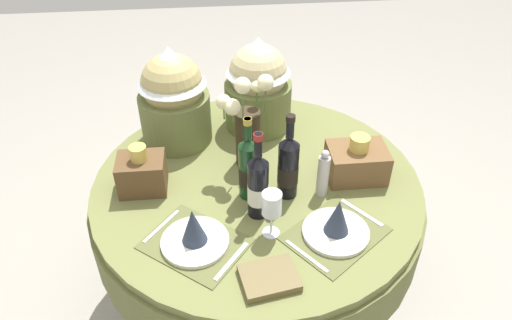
# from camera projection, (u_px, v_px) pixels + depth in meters

# --- Properties ---
(ground) EXTENTS (8.00, 8.00, 0.00)m
(ground) POSITION_uv_depth(u_px,v_px,m) (257.00, 293.00, 2.44)
(ground) COLOR #9E998E
(dining_table) EXTENTS (1.36, 1.36, 0.74)m
(dining_table) POSITION_uv_depth(u_px,v_px,m) (257.00, 207.00, 2.07)
(dining_table) COLOR olive
(dining_table) RESTS_ON ground
(place_setting_left) EXTENTS (0.43, 0.41, 0.16)m
(place_setting_left) POSITION_uv_depth(u_px,v_px,m) (194.00, 235.00, 1.68)
(place_setting_left) COLOR brown
(place_setting_left) RESTS_ON dining_table
(place_setting_right) EXTENTS (0.43, 0.41, 0.16)m
(place_setting_right) POSITION_uv_depth(u_px,v_px,m) (337.00, 225.00, 1.72)
(place_setting_right) COLOR brown
(place_setting_right) RESTS_ON dining_table
(flower_vase) EXTENTS (0.23, 0.16, 0.44)m
(flower_vase) POSITION_uv_depth(u_px,v_px,m) (247.00, 126.00, 1.95)
(flower_vase) COLOR #332819
(flower_vase) RESTS_ON dining_table
(wine_bottle_left) EXTENTS (0.08, 0.08, 0.36)m
(wine_bottle_left) POSITION_uv_depth(u_px,v_px,m) (258.00, 186.00, 1.75)
(wine_bottle_left) COLOR black
(wine_bottle_left) RESTS_ON dining_table
(wine_bottle_centre) EXTENTS (0.08, 0.08, 0.36)m
(wine_bottle_centre) POSITION_uv_depth(u_px,v_px,m) (288.00, 166.00, 1.84)
(wine_bottle_centre) COLOR black
(wine_bottle_centre) RESTS_ON dining_table
(wine_bottle_right) EXTENTS (0.07, 0.07, 0.36)m
(wine_bottle_right) POSITION_uv_depth(u_px,v_px,m) (248.00, 168.00, 1.83)
(wine_bottle_right) COLOR #143819
(wine_bottle_right) RESTS_ON dining_table
(wine_glass_right) EXTENTS (0.07, 0.07, 0.19)m
(wine_glass_right) POSITION_uv_depth(u_px,v_px,m) (272.00, 205.00, 1.67)
(wine_glass_right) COLOR silver
(wine_glass_right) RESTS_ON dining_table
(pepper_mill) EXTENTS (0.05, 0.05, 0.21)m
(pepper_mill) POSITION_uv_depth(u_px,v_px,m) (323.00, 174.00, 1.86)
(pepper_mill) COLOR #B7B2AD
(pepper_mill) RESTS_ON dining_table
(book_on_table) EXTENTS (0.20, 0.17, 0.03)m
(book_on_table) POSITION_uv_depth(u_px,v_px,m) (269.00, 278.00, 1.58)
(book_on_table) COLOR brown
(book_on_table) RESTS_ON dining_table
(gift_tub_back_left) EXTENTS (0.31, 0.31, 0.45)m
(gift_tub_back_left) POSITION_uv_depth(u_px,v_px,m) (173.00, 93.00, 2.08)
(gift_tub_back_left) COLOR olive
(gift_tub_back_left) RESTS_ON dining_table
(gift_tub_back_centre) EXTENTS (0.31, 0.31, 0.44)m
(gift_tub_back_centre) POSITION_uv_depth(u_px,v_px,m) (258.00, 81.00, 2.17)
(gift_tub_back_centre) COLOR olive
(gift_tub_back_centre) RESTS_ON dining_table
(woven_basket_side_left) EXTENTS (0.18, 0.15, 0.20)m
(woven_basket_side_left) POSITION_uv_depth(u_px,v_px,m) (142.00, 172.00, 1.90)
(woven_basket_side_left) COLOR brown
(woven_basket_side_left) RESTS_ON dining_table
(woven_basket_side_right) EXTENTS (0.23, 0.17, 0.19)m
(woven_basket_side_right) POSITION_uv_depth(u_px,v_px,m) (357.00, 161.00, 1.97)
(woven_basket_side_right) COLOR brown
(woven_basket_side_right) RESTS_ON dining_table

